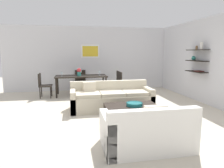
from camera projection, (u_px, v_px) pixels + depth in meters
ground_plane at (115, 112)px, 5.58m from camera, size 18.00×18.00×0.00m
back_wall_unit at (105, 59)px, 8.85m from camera, size 8.40×0.09×2.70m
right_wall_shelf_unit at (203, 61)px, 6.52m from camera, size 0.34×8.20×2.70m
sofa_beige at (111, 99)px, 5.85m from camera, size 2.31×0.90×0.78m
loveseat_white at (147, 131)px, 3.45m from camera, size 1.48×0.90×0.78m
coffee_table at (133, 114)px, 4.75m from camera, size 1.25×0.92×0.38m
decorative_bowl at (134, 104)px, 4.76m from camera, size 0.38×0.38×0.08m
dining_table at (81, 77)px, 7.70m from camera, size 1.92×0.86×0.75m
dining_chair_right_near at (117, 82)px, 7.79m from camera, size 0.44×0.44×0.88m
dining_chair_left_near at (43, 84)px, 7.28m from camera, size 0.44×0.44×0.88m
dining_chair_head at (80, 79)px, 8.54m from camera, size 0.44×0.44×0.88m
dining_chair_right_far at (115, 80)px, 8.17m from camera, size 0.44×0.44×0.88m
wine_glass_right_near at (100, 72)px, 7.70m from camera, size 0.08×0.08×0.16m
wine_glass_left_near at (62, 73)px, 7.43m from camera, size 0.08×0.08×0.17m
wine_glass_head at (81, 72)px, 8.03m from camera, size 0.08×0.08×0.17m
wine_glass_right_far at (99, 72)px, 7.90m from camera, size 0.07×0.07×0.16m
centerpiece_vase at (79, 72)px, 7.60m from camera, size 0.16×0.16×0.29m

